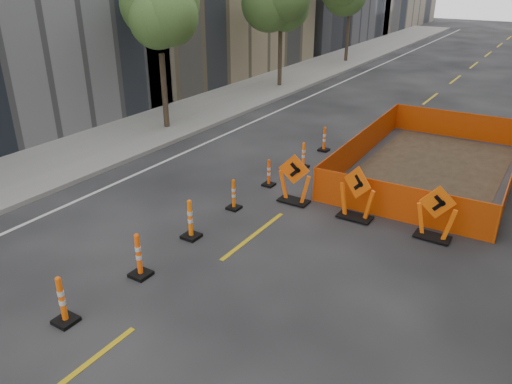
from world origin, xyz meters
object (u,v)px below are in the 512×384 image
Objects in this scene: channelizer_3 at (139,255)px; chevron_sign_center at (357,193)px; channelizer_5 at (234,194)px; channelizer_4 at (190,219)px; channelizer_2 at (62,300)px; channelizer_6 at (269,173)px; channelizer_7 at (303,155)px; chevron_sign_left at (294,179)px; channelizer_8 at (324,139)px; chevron_sign_right at (436,212)px.

chevron_sign_center is at bearing 60.10° from channelizer_3.
channelizer_5 is at bearing -137.41° from chevron_sign_center.
channelizer_2 is at bearing -89.33° from channelizer_4.
channelizer_3 is at bearing -88.27° from channelizer_6.
chevron_sign_left is (1.09, -2.73, 0.31)m from channelizer_7.
channelizer_5 is 1.00× the size of channelizer_7.
channelizer_5 reaches higher than channelizer_6.
channelizer_2 is 10.22m from channelizer_7.
channelizer_5 is 6.13m from channelizer_8.
channelizer_6 is at bearing 152.04° from chevron_sign_right.
channelizer_6 is 2.05m from channelizer_7.
channelizer_2 is 9.24m from chevron_sign_right.
channelizer_5 is 3.57m from chevron_sign_center.
channelizer_8 is 0.63× the size of chevron_sign_right.
chevron_sign_center reaches higher than channelizer_2.
channelizer_5 is at bearing 173.06° from chevron_sign_right.
channelizer_3 reaches higher than channelizer_4.
channelizer_8 is (-0.14, 2.04, 0.01)m from channelizer_7.
channelizer_7 is 0.62× the size of chevron_sign_right.
chevron_sign_left is (1.31, -0.69, 0.32)m from channelizer_6.
channelizer_6 is at bearing 137.61° from chevron_sign_left.
channelizer_8 is (-0.12, 10.21, -0.08)m from channelizer_3.
chevron_sign_center is (3.27, 3.39, 0.25)m from channelizer_4.
chevron_sign_right is at bearing -41.31° from channelizer_8.
channelizer_8 is at bearing 94.02° from channelizer_7.
channelizer_3 reaches higher than channelizer_6.
channelizer_2 is 4.09m from channelizer_4.
channelizer_6 is 0.59× the size of chevron_sign_left.
chevron_sign_center is (3.09, -2.74, 0.34)m from channelizer_7.
channelizer_2 is 8.17m from channelizer_6.
channelizer_6 is 3.40m from chevron_sign_center.
chevron_sign_left is at bearing -68.14° from channelizer_7.
channelizer_7 is 2.96m from chevron_sign_left.
channelizer_5 is at bearing -89.60° from channelizer_6.
channelizer_7 is 5.95m from chevron_sign_right.
chevron_sign_right is at bearing -14.64° from chevron_sign_left.
chevron_sign_right reaches higher than channelizer_7.
channelizer_8 is (0.03, 8.17, -0.07)m from channelizer_4.
channelizer_4 is at bearing -125.16° from chevron_sign_left.
chevron_sign_left reaches higher than channelizer_8.
chevron_sign_right is at bearing 54.19° from channelizer_2.
channelizer_4 is 2.04m from channelizer_5.
channelizer_6 is (-0.04, 4.09, -0.10)m from channelizer_4.
channelizer_2 is 0.68× the size of chevron_sign_center.
channelizer_2 is 1.16× the size of channelizer_5.
channelizer_8 is at bearing 89.80° from channelizer_4.
chevron_sign_left is at bearing -75.45° from channelizer_8.
channelizer_5 is at bearing 90.73° from channelizer_4.
channelizer_5 is (-0.07, 6.13, -0.07)m from channelizer_2.
chevron_sign_center is (2.00, -0.01, 0.03)m from chevron_sign_left.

